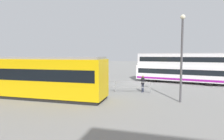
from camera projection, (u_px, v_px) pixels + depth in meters
The scene contains 8 objects.
ground_plane at pixel (145, 83), 23.62m from camera, with size 160.00×160.00×0.00m, color gray.
double_decker_bus at pixel (182, 68), 23.37m from camera, with size 11.69×4.73×3.82m.
tram_yellow at pixel (23, 76), 15.64m from camera, with size 14.59×2.71×3.46m.
pedestrian_near_railing at pixel (86, 80), 19.65m from camera, with size 0.41×0.41×1.62m.
pedestrian_crossing at pixel (143, 83), 17.56m from camera, with size 0.41×0.41×1.62m.
pedestrian_railing at pixel (116, 85), 17.52m from camera, with size 6.66×0.68×1.08m.
info_sign at pixel (73, 73), 19.65m from camera, with size 1.23×0.34×2.32m.
street_lamp at pixel (182, 51), 13.57m from camera, with size 0.36×0.36×6.55m.
Camera 1 is at (-2.09, 23.69, 3.59)m, focal length 29.24 mm.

